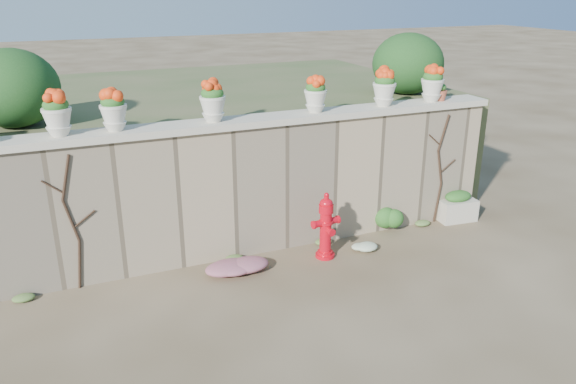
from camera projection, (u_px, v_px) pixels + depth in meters
name	position (u px, v px, depth m)	size (l,w,h in m)	color
ground	(306.00, 304.00, 7.34)	(80.00, 80.00, 0.00)	#493924
stone_wall	(257.00, 188.00, 8.54)	(8.00, 0.40, 2.00)	gray
wall_cap	(256.00, 121.00, 8.17)	(8.10, 0.52, 0.10)	beige
raised_fill	(203.00, 138.00, 11.30)	(9.00, 6.00, 2.00)	#384C23
back_shrub_left	(12.00, 88.00, 7.87)	(1.30, 1.30, 1.10)	#143814
back_shrub_right	(408.00, 64.00, 10.27)	(1.30, 1.30, 1.10)	#143814
vine_left	(72.00, 221.00, 7.38)	(0.60, 0.04, 1.91)	black
vine_right	(440.00, 168.00, 9.53)	(0.60, 0.04, 1.91)	black
fire_hydrant	(326.00, 225.00, 8.41)	(0.45, 0.32, 1.04)	red
planter_box	(457.00, 207.00, 9.85)	(0.68, 0.44, 0.54)	beige
green_shrub	(390.00, 216.00, 9.40)	(0.56, 0.50, 0.53)	#1E5119
magenta_clump	(236.00, 266.00, 8.06)	(0.93, 0.62, 0.25)	#C92882
white_flowers	(364.00, 246.00, 8.74)	(0.46, 0.37, 0.17)	white
urn_pot_0	(57.00, 114.00, 7.08)	(0.37, 0.37, 0.58)	beige
urn_pot_1	(113.00, 110.00, 7.34)	(0.35, 0.35, 0.55)	beige
urn_pot_2	(213.00, 101.00, 7.82)	(0.37, 0.37, 0.58)	beige
urn_pot_3	(315.00, 94.00, 8.41)	(0.34, 0.34, 0.54)	beige
urn_pot_4	(384.00, 88.00, 8.84)	(0.37, 0.37, 0.58)	beige
urn_pot_5	(432.00, 84.00, 9.17)	(0.37, 0.37, 0.59)	beige
terracotta_pot	(440.00, 93.00, 9.29)	(0.23, 0.23, 0.28)	#A64B32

